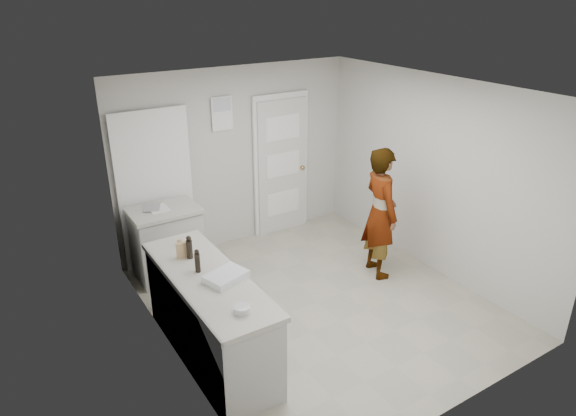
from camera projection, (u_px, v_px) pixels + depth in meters
ground at (318, 302)px, 6.08m from camera, size 4.00×4.00×0.00m
room_shell at (228, 176)px, 7.10m from camera, size 4.00×4.00×4.00m
main_counter at (210, 320)px, 5.05m from camera, size 0.64×1.96×0.93m
side_counter at (167, 245)px, 6.50m from camera, size 0.84×0.61×0.93m
person at (380, 213)px, 6.39m from camera, size 0.53×0.69×1.69m
cake_mix_box at (182, 250)px, 5.14m from camera, size 0.10×0.05×0.17m
spice_jar at (180, 243)px, 5.40m from camera, size 0.05×0.05×0.08m
oil_cruet_a at (189, 248)px, 5.12m from camera, size 0.06×0.06×0.25m
oil_cruet_b at (197, 261)px, 4.88m from camera, size 0.05×0.05×0.24m
baking_dish at (226, 277)px, 4.78m from camera, size 0.44×0.36×0.07m
egg_bowl at (242, 309)px, 4.31m from camera, size 0.14×0.14×0.05m
papers at (158, 208)px, 6.31m from camera, size 0.24×0.30×0.01m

